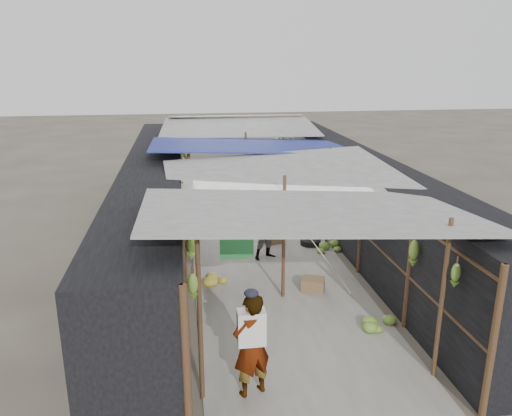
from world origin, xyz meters
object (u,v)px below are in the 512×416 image
black_basin (310,242)px  vendor_elderly (251,345)px  crate_near (313,285)px  vendor_seated (272,194)px  shopper_blue (268,231)px

black_basin → vendor_elderly: size_ratio=0.34×
crate_near → vendor_seated: size_ratio=0.55×
black_basin → vendor_elderly: 6.38m
vendor_elderly → shopper_blue: size_ratio=1.14×
black_basin → shopper_blue: bearing=-149.8°
shopper_blue → vendor_seated: bearing=59.7°
vendor_elderly → black_basin: bearing=-134.6°
black_basin → vendor_seated: vendor_seated is taller
crate_near → black_basin: size_ratio=0.86×
vendor_elderly → shopper_blue: bearing=-124.8°
crate_near → shopper_blue: bearing=129.0°
vendor_elderly → crate_near: bearing=-141.3°
vendor_seated → shopper_blue: bearing=-37.0°
black_basin → vendor_seated: 3.82m
crate_near → black_basin: crate_near is taller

